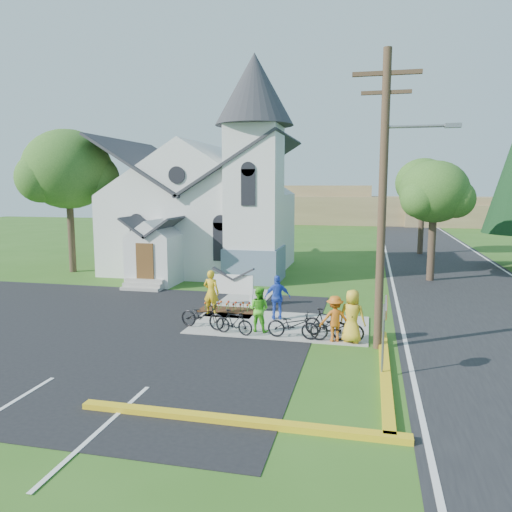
% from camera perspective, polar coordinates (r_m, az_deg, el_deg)
% --- Properties ---
extents(ground, '(120.00, 120.00, 0.00)m').
position_cam_1_polar(ground, '(20.19, -1.73, -8.07)').
color(ground, '#305C1A').
rests_on(ground, ground).
extents(parking_lot, '(20.00, 16.00, 0.02)m').
position_cam_1_polar(parking_lot, '(21.32, -21.89, -7.76)').
color(parking_lot, black).
rests_on(parking_lot, ground).
extents(road, '(8.00, 90.00, 0.02)m').
position_cam_1_polar(road, '(34.59, 21.19, -1.80)').
color(road, black).
rests_on(road, ground).
extents(sidewalk, '(7.00, 4.00, 0.05)m').
position_cam_1_polar(sidewalk, '(20.34, 2.76, -7.88)').
color(sidewalk, gray).
rests_on(sidewalk, ground).
extents(church, '(12.35, 12.00, 13.00)m').
position_cam_1_polar(church, '(32.93, -5.53, 7.40)').
color(church, silver).
rests_on(church, ground).
extents(church_sign, '(2.20, 0.40, 1.70)m').
position_cam_1_polar(church_sign, '(23.25, -2.61, -3.31)').
color(church_sign, gray).
rests_on(church_sign, ground).
extents(flower_bed, '(2.60, 1.10, 0.07)m').
position_cam_1_polar(flower_bed, '(22.63, -3.21, -6.21)').
color(flower_bed, '#351C0E').
rests_on(flower_bed, ground).
extents(utility_pole, '(3.45, 0.28, 10.00)m').
position_cam_1_polar(utility_pole, '(17.26, 14.49, 7.13)').
color(utility_pole, '#432E21').
rests_on(utility_pole, ground).
extents(stop_sign, '(0.11, 0.76, 2.48)m').
position_cam_1_polar(stop_sign, '(15.06, 14.53, -6.92)').
color(stop_sign, gray).
rests_on(stop_sign, ground).
extents(tree_lot_corner, '(5.60, 5.60, 9.15)m').
position_cam_1_polar(tree_lot_corner, '(34.44, -20.69, 9.21)').
color(tree_lot_corner, '#35261D').
rests_on(tree_lot_corner, ground).
extents(tree_road_near, '(4.00, 4.00, 7.05)m').
position_cam_1_polar(tree_road_near, '(30.97, 19.70, 6.86)').
color(tree_road_near, '#35261D').
rests_on(tree_road_near, ground).
extents(tree_road_mid, '(4.40, 4.40, 7.80)m').
position_cam_1_polar(tree_road_mid, '(42.95, 18.55, 7.88)').
color(tree_road_mid, '#35261D').
rests_on(tree_road_mid, ground).
extents(distant_hills, '(61.00, 10.00, 5.60)m').
position_cam_1_polar(distant_hills, '(75.18, 11.77, 5.28)').
color(distant_hills, olive).
rests_on(distant_hills, ground).
extents(cyclist_0, '(0.76, 0.54, 1.95)m').
position_cam_1_polar(cyclist_0, '(21.74, -5.14, -4.14)').
color(cyclist_0, gold).
rests_on(cyclist_0, sidewalk).
extents(bike_0, '(2.06, 1.11, 1.03)m').
position_cam_1_polar(bike_0, '(19.77, -6.13, -6.77)').
color(bike_0, black).
rests_on(bike_0, sidewalk).
extents(cyclist_1, '(0.96, 0.81, 1.73)m').
position_cam_1_polar(cyclist_1, '(19.18, 0.32, -6.10)').
color(cyclist_1, '#4CC525').
rests_on(cyclist_1, sidewalk).
extents(bike_1, '(1.61, 0.76, 0.93)m').
position_cam_1_polar(bike_1, '(18.92, -2.54, -7.56)').
color(bike_1, black).
rests_on(bike_1, sidewalk).
extents(cyclist_2, '(1.17, 0.71, 1.86)m').
position_cam_1_polar(cyclist_2, '(20.89, 2.47, -4.75)').
color(cyclist_2, blue).
rests_on(cyclist_2, sidewalk).
extents(bike_2, '(1.95, 0.77, 1.00)m').
position_cam_1_polar(bike_2, '(18.46, 4.26, -7.85)').
color(bike_2, black).
rests_on(bike_2, sidewalk).
extents(cyclist_3, '(1.21, 0.90, 1.66)m').
position_cam_1_polar(cyclist_3, '(18.22, 8.99, -7.08)').
color(cyclist_3, '#C45E15').
rests_on(cyclist_3, sidewalk).
extents(bike_3, '(1.86, 1.18, 1.08)m').
position_cam_1_polar(bike_3, '(18.63, 8.03, -7.64)').
color(bike_3, black).
rests_on(bike_3, sidewalk).
extents(cyclist_4, '(1.07, 0.84, 1.92)m').
position_cam_1_polar(cyclist_4, '(18.16, 10.94, -6.76)').
color(cyclist_4, gold).
rests_on(cyclist_4, sidewalk).
extents(bike_4, '(1.97, 0.78, 1.02)m').
position_cam_1_polar(bike_4, '(18.30, 9.24, -8.06)').
color(bike_4, black).
rests_on(bike_4, sidewalk).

